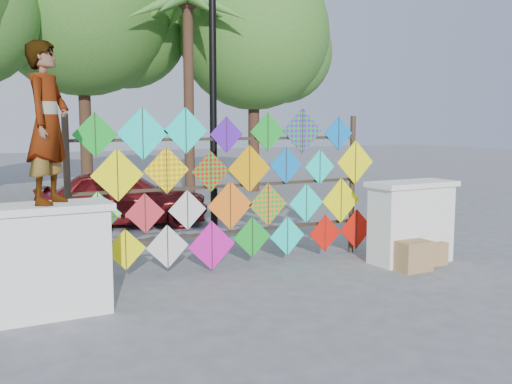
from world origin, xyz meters
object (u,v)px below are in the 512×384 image
Objects in this scene: lamppost at (213,92)px; kite_rack at (236,188)px; sedan at (123,197)px; vendor_woman at (48,123)px.

kite_rack is at bearing -98.94° from lamppost.
kite_rack is 1.39× the size of sedan.
lamppost reaches higher than vendor_woman.
lamppost is at bearing -150.60° from sedan.
sedan is (2.21, 5.34, -1.56)m from vendor_woman.
lamppost is (0.74, -3.14, 2.08)m from sedan.
lamppost is (0.20, 1.27, 1.48)m from kite_rack.
sedan is 0.80× the size of lamppost.
vendor_woman is at bearing -161.28° from kite_rack.
kite_rack is 3.05m from vendor_woman.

